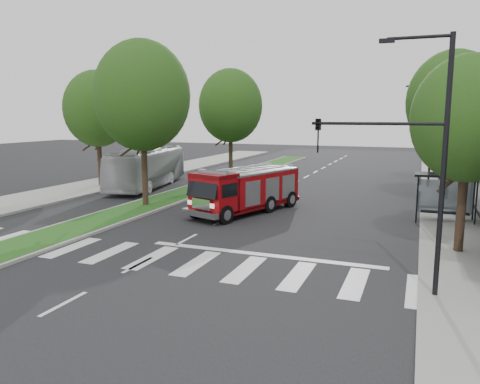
# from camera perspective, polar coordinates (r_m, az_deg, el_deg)

# --- Properties ---
(ground) EXTENTS (140.00, 140.00, 0.00)m
(ground) POSITION_cam_1_polar(r_m,az_deg,el_deg) (21.78, -6.52, -5.78)
(ground) COLOR black
(ground) RESTS_ON ground
(sidewalk_right) EXTENTS (5.00, 80.00, 0.15)m
(sidewalk_right) POSITION_cam_1_polar(r_m,az_deg,el_deg) (29.25, 26.00, -2.63)
(sidewalk_right) COLOR gray
(sidewalk_right) RESTS_ON ground
(sidewalk_left) EXTENTS (5.00, 80.00, 0.15)m
(sidewalk_left) POSITION_cam_1_polar(r_m,az_deg,el_deg) (37.96, -19.02, 0.36)
(sidewalk_left) COLOR gray
(sidewalk_left) RESTS_ON ground
(median) EXTENTS (3.00, 50.00, 0.15)m
(median) POSITION_cam_1_polar(r_m,az_deg,el_deg) (40.26, -2.21, 1.36)
(median) COLOR gray
(median) RESTS_ON ground
(bus_shelter) EXTENTS (3.20, 1.60, 2.61)m
(bus_shelter) POSITION_cam_1_polar(r_m,az_deg,el_deg) (27.01, 23.86, 0.84)
(bus_shelter) COLOR black
(bus_shelter) RESTS_ON ground
(tree_right_near) EXTENTS (4.40, 4.40, 8.05)m
(tree_right_near) POSITION_cam_1_polar(r_m,az_deg,el_deg) (20.65, 26.06, 7.99)
(tree_right_near) COLOR black
(tree_right_near) RESTS_ON ground
(tree_right_mid) EXTENTS (5.60, 5.60, 9.72)m
(tree_right_mid) POSITION_cam_1_polar(r_m,az_deg,el_deg) (32.64, 24.48, 9.97)
(tree_right_mid) COLOR black
(tree_right_mid) RESTS_ON ground
(tree_right_far) EXTENTS (5.00, 5.00, 8.73)m
(tree_right_far) POSITION_cam_1_polar(r_m,az_deg,el_deg) (42.62, 23.70, 8.80)
(tree_right_far) COLOR black
(tree_right_far) RESTS_ON ground
(tree_median_near) EXTENTS (5.80, 5.80, 10.16)m
(tree_median_near) POSITION_cam_1_polar(r_m,az_deg,el_deg) (29.27, -11.84, 11.40)
(tree_median_near) COLOR black
(tree_median_near) RESTS_ON ground
(tree_median_far) EXTENTS (5.60, 5.60, 9.72)m
(tree_median_far) POSITION_cam_1_polar(r_m,az_deg,el_deg) (41.72, -1.16, 10.47)
(tree_median_far) COLOR black
(tree_median_far) RESTS_ON ground
(tree_left_mid) EXTENTS (5.20, 5.20, 9.16)m
(tree_left_mid) POSITION_cam_1_polar(r_m,az_deg,el_deg) (38.78, -17.00, 9.67)
(tree_left_mid) COLOR black
(tree_left_mid) RESTS_ON ground
(streetlight_right_near) EXTENTS (4.08, 0.22, 8.00)m
(streetlight_right_near) POSITION_cam_1_polar(r_m,az_deg,el_deg) (15.12, 20.35, 5.02)
(streetlight_right_near) COLOR black
(streetlight_right_near) RESTS_ON ground
(streetlight_right_far) EXTENTS (2.11, 0.20, 8.00)m
(streetlight_right_far) POSITION_cam_1_polar(r_m,az_deg,el_deg) (38.61, 22.09, 6.90)
(streetlight_right_far) COLOR black
(streetlight_right_far) RESTS_ON ground
(fire_engine) EXTENTS (4.79, 8.25, 2.75)m
(fire_engine) POSITION_cam_1_polar(r_m,az_deg,el_deg) (27.32, 0.79, 0.19)
(fire_engine) COLOR #550407
(fire_engine) RESTS_ON ground
(city_bus) EXTENTS (4.77, 11.55, 3.13)m
(city_bus) POSITION_cam_1_polar(r_m,az_deg,el_deg) (37.82, -11.21, 2.94)
(city_bus) COLOR #B2B2B6
(city_bus) RESTS_ON ground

